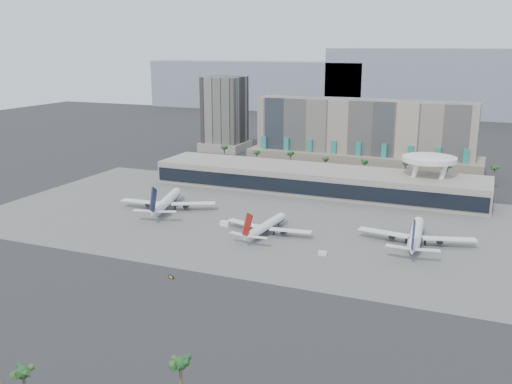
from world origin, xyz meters
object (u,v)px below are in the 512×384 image
at_px(service_vehicle_b, 323,253).
at_px(airliner_left, 167,202).
at_px(taxiway_sign, 171,277).
at_px(airliner_right, 416,235).
at_px(airliner_centre, 266,226).
at_px(service_vehicle_a, 225,224).

bearing_deg(service_vehicle_b, airliner_left, 148.52).
bearing_deg(taxiway_sign, airliner_right, 62.01).
height_order(airliner_left, service_vehicle_b, airliner_left).
distance_m(airliner_right, taxiway_sign, 94.18).
relative_size(airliner_centre, service_vehicle_b, 12.80).
distance_m(service_vehicle_a, taxiway_sign, 57.04).
bearing_deg(airliner_centre, service_vehicle_a, 176.50).
bearing_deg(service_vehicle_b, airliner_centre, 139.93).
height_order(airliner_centre, service_vehicle_b, airliner_centre).
bearing_deg(taxiway_sign, service_vehicle_b, 63.71).
distance_m(airliner_left, taxiway_sign, 80.42).
height_order(airliner_right, service_vehicle_b, airliner_right).
bearing_deg(service_vehicle_a, airliner_right, 17.35).
distance_m(airliner_left, airliner_right, 111.84).
bearing_deg(service_vehicle_b, service_vehicle_a, 147.59).
relative_size(service_vehicle_b, taxiway_sign, 1.37).
distance_m(airliner_right, service_vehicle_b, 38.58).
relative_size(service_vehicle_a, taxiway_sign, 1.95).
bearing_deg(airliner_centre, service_vehicle_b, -23.26).
relative_size(service_vehicle_a, service_vehicle_b, 1.43).
xyz_separation_m(airliner_right, service_vehicle_b, (-29.33, -24.85, -3.20)).
bearing_deg(airliner_right, airliner_left, 174.21).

